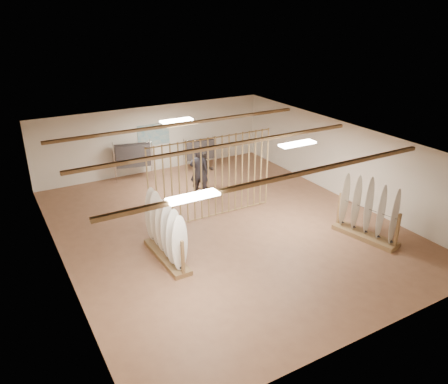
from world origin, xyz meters
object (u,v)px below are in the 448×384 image
rack_left (166,239)px  rack_right (367,218)px  shopper_a (199,169)px  shopper_b (204,168)px  clothing_rack_a (133,155)px  clothing_rack_b (200,150)px

rack_left → rack_right: size_ratio=1.07×
shopper_a → shopper_b: bearing=-104.1°
rack_left → clothing_rack_a: (1.24, 6.32, 0.41)m
clothing_rack_b → clothing_rack_a: bearing=-179.2°
clothing_rack_b → rack_right: bearing=-69.5°
rack_right → clothing_rack_a: 9.41m
shopper_a → rack_right: bearing=150.6°
rack_left → shopper_a: 4.57m
rack_right → clothing_rack_a: size_ratio=1.34×
rack_right → shopper_a: shopper_a is taller
clothing_rack_b → shopper_b: (-0.83, -1.99, -0.07)m
rack_right → shopper_b: size_ratio=1.23×
clothing_rack_b → shopper_a: bearing=-109.2°
rack_left → shopper_b: size_ratio=1.32×
clothing_rack_a → shopper_a: shopper_a is taller
clothing_rack_b → shopper_a: size_ratio=0.68×
shopper_a → clothing_rack_a: bearing=-27.5°
rack_left → clothing_rack_b: rack_left is taller
shopper_a → shopper_b: (0.42, 0.39, -0.19)m
clothing_rack_a → shopper_b: size_ratio=0.92×
clothing_rack_b → shopper_a: 2.69m
rack_right → shopper_b: bearing=100.8°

